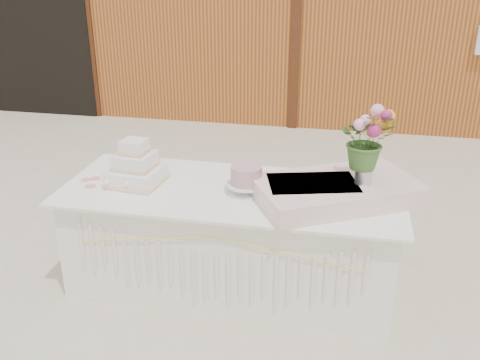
# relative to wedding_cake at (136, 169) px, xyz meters

# --- Properties ---
(ground) EXTENTS (80.00, 80.00, 0.00)m
(ground) POSITION_rel_wedding_cake_xyz_m (0.70, 0.02, -0.88)
(ground) COLOR beige
(ground) RESTS_ON ground
(cake_table) EXTENTS (2.40, 1.00, 0.77)m
(cake_table) POSITION_rel_wedding_cake_xyz_m (0.70, 0.02, -0.49)
(cake_table) COLOR white
(cake_table) RESTS_ON ground
(wedding_cake) EXTENTS (0.40, 0.40, 0.33)m
(wedding_cake) POSITION_rel_wedding_cake_xyz_m (0.00, 0.00, 0.00)
(wedding_cake) COLOR white
(wedding_cake) RESTS_ON cake_table
(pink_cake_stand) EXTENTS (0.28, 0.28, 0.20)m
(pink_cake_stand) POSITION_rel_wedding_cake_xyz_m (0.81, -0.01, -0.00)
(pink_cake_stand) COLOR silver
(pink_cake_stand) RESTS_ON cake_table
(satin_runner) EXTENTS (1.23, 1.06, 0.13)m
(satin_runner) POSITION_rel_wedding_cake_xyz_m (1.42, 0.01, -0.04)
(satin_runner) COLOR #FFD7CD
(satin_runner) RESTS_ON cake_table
(flower_vase) EXTENTS (0.11, 0.11, 0.15)m
(flower_vase) POSITION_rel_wedding_cake_xyz_m (1.59, 0.01, 0.10)
(flower_vase) COLOR silver
(flower_vase) RESTS_ON satin_runner
(bouquet) EXTENTS (0.36, 0.32, 0.39)m
(bouquet) POSITION_rel_wedding_cake_xyz_m (1.59, 0.01, 0.37)
(bouquet) COLOR #3C6629
(bouquet) RESTS_ON flower_vase
(loose_flowers) EXTENTS (0.17, 0.36, 0.02)m
(loose_flowers) POSITION_rel_wedding_cake_xyz_m (-0.36, 0.03, -0.10)
(loose_flowers) COLOR pink
(loose_flowers) RESTS_ON cake_table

